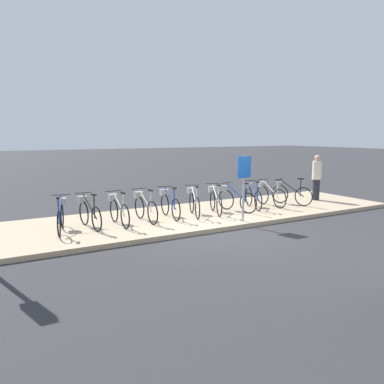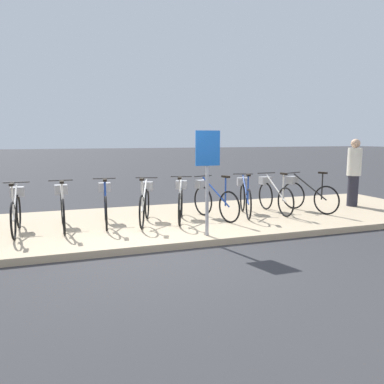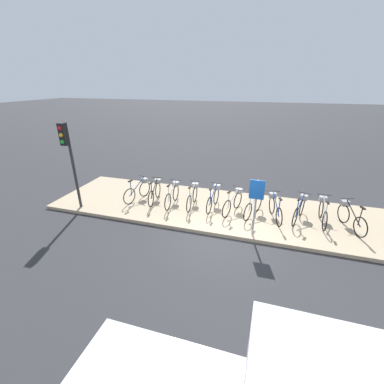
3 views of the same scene
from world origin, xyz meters
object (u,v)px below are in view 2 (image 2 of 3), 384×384
at_px(parked_bicycle_7, 213,199).
at_px(parked_bicycle_10, 306,193).
at_px(parked_bicycle_5, 145,202).
at_px(parked_bicycle_8, 245,196).
at_px(parked_bicycle_6, 181,200).
at_px(parked_bicycle_4, 105,203).
at_px(sign_post, 207,165).
at_px(parked_bicycle_2, 16,209).
at_px(pedestrian, 354,171).
at_px(parked_bicycle_9, 273,194).
at_px(parked_bicycle_3, 62,206).

distance_m(parked_bicycle_7, parked_bicycle_10, 2.38).
distance_m(parked_bicycle_5, parked_bicycle_8, 2.29).
relative_size(parked_bicycle_6, parked_bicycle_10, 1.00).
xyz_separation_m(parked_bicycle_4, parked_bicycle_5, (0.78, -0.11, 0.00)).
height_order(parked_bicycle_8, parked_bicycle_10, same).
height_order(parked_bicycle_10, sign_post, sign_post).
distance_m(parked_bicycle_2, parked_bicycle_5, 2.39).
distance_m(parked_bicycle_8, parked_bicycle_10, 1.55).
distance_m(parked_bicycle_2, pedestrian, 7.77).
xyz_separation_m(parked_bicycle_7, parked_bicycle_9, (1.58, 0.16, 0.00)).
distance_m(parked_bicycle_4, parked_bicycle_8, 3.07).
bearing_deg(parked_bicycle_2, pedestrian, 1.32).
relative_size(parked_bicycle_5, sign_post, 0.81).
height_order(parked_bicycle_3, pedestrian, pedestrian).
xyz_separation_m(parked_bicycle_8, pedestrian, (3.07, 0.07, 0.46)).
bearing_deg(parked_bicycle_3, parked_bicycle_9, 0.66).
xyz_separation_m(parked_bicycle_2, parked_bicycle_3, (0.80, 0.08, 0.00)).
xyz_separation_m(parked_bicycle_6, parked_bicycle_10, (3.09, -0.01, 0.00)).
bearing_deg(parked_bicycle_7, parked_bicycle_4, 175.36).
bearing_deg(parked_bicycle_4, parked_bicycle_2, -174.65).
distance_m(parked_bicycle_3, parked_bicycle_8, 3.88).
bearing_deg(parked_bicycle_6, parked_bicycle_3, 178.61).
xyz_separation_m(parked_bicycle_4, parked_bicycle_7, (2.24, -0.18, 0.00)).
xyz_separation_m(parked_bicycle_2, parked_bicycle_4, (1.61, 0.15, 0.00)).
height_order(parked_bicycle_2, sign_post, sign_post).
xyz_separation_m(parked_bicycle_10, pedestrian, (1.52, 0.17, 0.46)).
height_order(parked_bicycle_6, parked_bicycle_9, same).
distance_m(parked_bicycle_9, pedestrian, 2.37).
xyz_separation_m(parked_bicycle_7, pedestrian, (3.90, 0.21, 0.46)).
bearing_deg(parked_bicycle_2, parked_bicycle_8, 1.28).
distance_m(parked_bicycle_3, parked_bicycle_10, 5.43).
height_order(parked_bicycle_8, pedestrian, pedestrian).
height_order(parked_bicycle_6, parked_bicycle_7, same).
xyz_separation_m(parked_bicycle_2, parked_bicycle_7, (3.85, -0.03, 0.00)).
height_order(parked_bicycle_7, parked_bicycle_9, same).
bearing_deg(pedestrian, parked_bicycle_7, -176.93).
xyz_separation_m(parked_bicycle_2, parked_bicycle_5, (2.39, 0.04, 0.00)).
bearing_deg(pedestrian, parked_bicycle_10, -173.74).
bearing_deg(parked_bicycle_2, parked_bicycle_3, 5.45).
relative_size(parked_bicycle_8, pedestrian, 0.88).
bearing_deg(parked_bicycle_3, sign_post, -30.49).
bearing_deg(parked_bicycle_4, sign_post, -43.05).
bearing_deg(pedestrian, parked_bicycle_9, -178.79).
bearing_deg(parked_bicycle_6, parked_bicycle_9, 2.76).
bearing_deg(pedestrian, parked_bicycle_4, -179.74).
bearing_deg(parked_bicycle_6, sign_post, -87.19).
bearing_deg(parked_bicycle_2, parked_bicycle_7, -0.46).
bearing_deg(parked_bicycle_7, parked_bicycle_3, 177.99).
relative_size(parked_bicycle_7, pedestrian, 0.89).
bearing_deg(parked_bicycle_10, parked_bicycle_6, 179.85).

